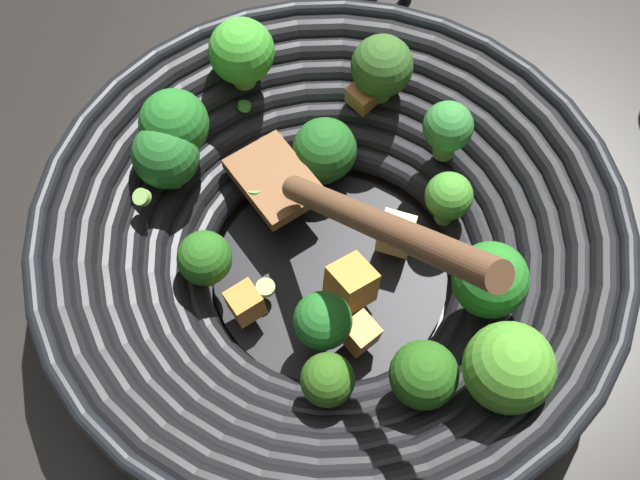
# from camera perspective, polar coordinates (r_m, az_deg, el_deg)

# --- Properties ---
(ground_plane) EXTENTS (4.00, 4.00, 0.00)m
(ground_plane) POSITION_cam_1_polar(r_m,az_deg,el_deg) (0.66, 0.69, -2.61)
(ground_plane) COLOR black
(wok) EXTENTS (0.45, 0.42, 0.23)m
(wok) POSITION_cam_1_polar(r_m,az_deg,el_deg) (0.61, 0.79, -0.14)
(wok) COLOR black
(wok) RESTS_ON ground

